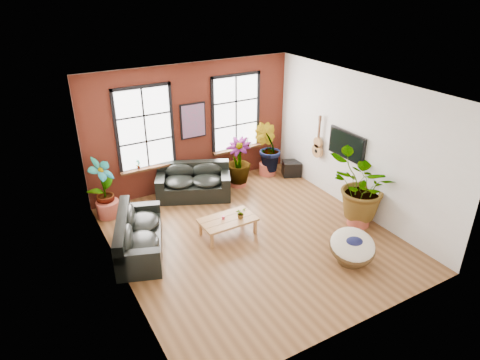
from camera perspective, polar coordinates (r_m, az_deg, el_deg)
The scene contains 19 objects.
room at distance 9.36m, azimuth 1.37°, elevation 1.66°, with size 6.04×6.54×3.54m.
sofa_back at distance 11.78m, azimuth -6.22°, elevation -0.30°, with size 2.20×1.70×0.91m.
sofa_left at distance 9.73m, azimuth -13.55°, elevation -7.26°, with size 1.59×2.35×0.86m.
coffee_table at distance 10.04m, azimuth -1.64°, elevation -5.44°, with size 1.31×0.76×0.50m.
papasan_chair at distance 9.44m, azimuth 14.76°, elevation -8.62°, with size 1.30×1.30×0.73m.
poster at distance 11.82m, azimuth -6.27°, elevation 7.86°, with size 0.74×0.06×0.98m.
tv_wall_unit at distance 11.43m, azimuth 12.93°, elevation 4.52°, with size 0.13×1.86×1.20m.
media_box at distance 13.08m, azimuth 6.90°, elevation 1.55°, with size 0.67×0.63×0.45m.
pot_back_left at distance 11.35m, azimuth -17.17°, elevation -3.66°, with size 0.66×0.66×0.41m.
pot_back_right at distance 13.10m, azimuth 3.69°, elevation 1.53°, with size 0.55×0.55×0.37m.
pot_right_wall at distance 10.89m, azimuth 15.53°, elevation -4.82°, with size 0.64×0.64×0.39m.
pot_mid at distance 12.40m, azimuth -0.29°, elevation 0.09°, with size 0.52×0.52×0.36m.
floor_plant_back_left at distance 11.08m, azimuth -17.81°, elevation -0.64°, with size 0.76×0.51×1.43m, color #1B682F.
floor_plant_back_right at distance 12.82m, azimuth 3.71°, elevation 4.30°, with size 0.79×0.64×1.44m, color #1B682F.
floor_plant_right_wall at distance 10.53m, azimuth 15.98°, elevation -0.94°, with size 1.53×1.33×1.70m, color #1B682F.
floor_plant_mid at distance 12.12m, azimuth -0.22°, elevation 2.62°, with size 0.73×0.73×1.30m, color #1B682F.
table_plant at distance 9.97m, azimuth 0.08°, elevation -4.45°, with size 0.24×0.21×0.26m, color #1B682F.
sill_plant_left at distance 11.59m, azimuth -13.41°, elevation 2.05°, with size 0.14×0.10×0.27m, color #1B682F.
sill_plant_right at distance 12.81m, azimuth 1.00°, elevation 5.13°, with size 0.15×0.15×0.27m, color #1B682F.
Camera 1 is at (-4.42, -7.15, 5.62)m, focal length 32.00 mm.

